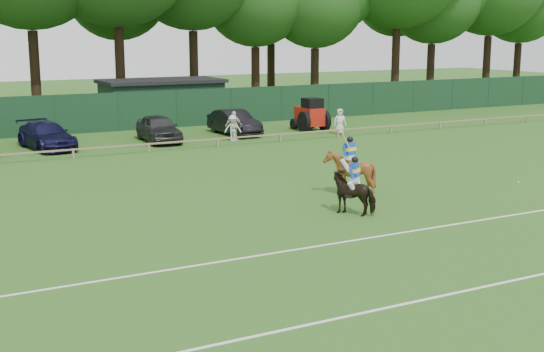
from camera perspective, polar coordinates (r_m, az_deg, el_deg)
ground at (r=22.84m, az=2.42°, el=-4.87°), size 160.00×160.00×0.00m
horse_dark at (r=25.84m, az=6.46°, el=-1.35°), size 1.64×1.85×1.45m
horse_chestnut at (r=28.69m, az=6.09°, el=0.28°), size 1.69×1.84×1.80m
sedan_navy at (r=41.73m, az=-17.27°, el=3.04°), size 2.78×5.29×1.46m
hatch_grey at (r=42.89m, az=-8.88°, el=3.71°), size 2.12×4.73×1.58m
estate_black at (r=45.45m, az=-2.97°, el=4.22°), size 1.86×4.72×1.53m
spectator_left at (r=42.74m, az=-3.09°, el=3.77°), size 1.12×0.85×1.54m
spectator_mid at (r=42.83m, az=-3.03°, el=3.94°), size 1.07×0.54×1.76m
spectator_right at (r=45.70m, az=5.35°, el=4.28°), size 0.90×0.71×1.61m
rider_dark at (r=25.70m, az=6.52°, el=0.12°), size 0.84×0.67×1.41m
rider_chestnut at (r=28.54m, az=6.13°, el=1.83°), size 0.96×0.54×2.05m
polo_ball at (r=32.61m, az=18.75°, el=-0.46°), size 0.09×0.09×0.09m
pitch_lines at (r=20.03m, az=7.52°, el=-7.28°), size 60.00×5.10×0.01m
pitch_rail at (r=39.00m, az=-11.04°, el=2.37°), size 62.10×0.10×0.50m
perimeter_fence at (r=47.52m, az=-14.28°, el=4.78°), size 92.08×0.08×2.50m
utility_shed at (r=52.04m, az=-8.64°, el=5.86°), size 8.40×4.40×3.04m
tree_row at (r=55.85m, az=-14.20°, el=4.42°), size 96.00×12.00×21.00m
tractor at (r=47.28m, az=3.04°, el=4.79°), size 1.80×2.56×2.13m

